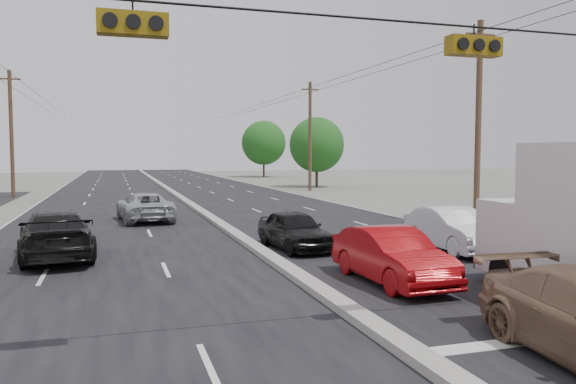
{
  "coord_description": "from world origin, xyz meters",
  "views": [
    {
      "loc": [
        -4.82,
        -8.92,
        3.51
      ],
      "look_at": [
        0.74,
        8.99,
        2.2
      ],
      "focal_mm": 35.0,
      "sensor_mm": 36.0,
      "label": 1
    }
  ],
  "objects_px": {
    "utility_pole_left_c": "(11,133)",
    "tree_right_far": "(264,143)",
    "oncoming_far": "(145,207)",
    "queue_car_d": "(514,238)",
    "tree_right_mid": "(317,145)",
    "oncoming_near": "(56,235)",
    "red_sedan": "(391,256)",
    "queue_car_b": "(453,230)",
    "utility_pole_right_b": "(478,121)",
    "queue_car_a": "(295,230)",
    "utility_pole_right_c": "(310,135)"
  },
  "relations": [
    {
      "from": "utility_pole_left_c",
      "to": "tree_right_far",
      "type": "relative_size",
      "value": 1.23
    },
    {
      "from": "tree_right_far",
      "to": "oncoming_far",
      "type": "distance_m",
      "value": 53.2
    },
    {
      "from": "utility_pole_left_c",
      "to": "queue_car_d",
      "type": "xyz_separation_m",
      "value": [
        20.25,
        -33.6,
        -4.39
      ]
    },
    {
      "from": "utility_pole_left_c",
      "to": "queue_car_d",
      "type": "height_order",
      "value": "utility_pole_left_c"
    },
    {
      "from": "tree_right_mid",
      "to": "oncoming_near",
      "type": "xyz_separation_m",
      "value": [
        -21.7,
        -34.06,
        -3.53
      ]
    },
    {
      "from": "red_sedan",
      "to": "queue_car_b",
      "type": "xyz_separation_m",
      "value": [
        4.46,
        3.84,
        0.03
      ]
    },
    {
      "from": "tree_right_far",
      "to": "oncoming_far",
      "type": "bearing_deg",
      "value": -111.41
    },
    {
      "from": "tree_right_mid",
      "to": "oncoming_far",
      "type": "xyz_separation_m",
      "value": [
        -18.36,
        -24.37,
        -3.61
      ]
    },
    {
      "from": "utility_pole_right_b",
      "to": "tree_right_mid",
      "type": "distance_m",
      "value": 30.11
    },
    {
      "from": "tree_right_mid",
      "to": "queue_car_b",
      "type": "distance_m",
      "value": 37.79
    },
    {
      "from": "utility_pole_left_c",
      "to": "red_sedan",
      "type": "xyz_separation_m",
      "value": [
        14.74,
        -35.54,
        -4.37
      ]
    },
    {
      "from": "queue_car_a",
      "to": "utility_pole_right_b",
      "type": "bearing_deg",
      "value": 17.12
    },
    {
      "from": "tree_right_far",
      "to": "red_sedan",
      "type": "bearing_deg",
      "value": -101.85
    },
    {
      "from": "tree_right_mid",
      "to": "queue_car_b",
      "type": "xyz_separation_m",
      "value": [
        -8.3,
        -36.7,
        -3.57
      ]
    },
    {
      "from": "queue_car_d",
      "to": "tree_right_mid",
      "type": "bearing_deg",
      "value": 86.07
    },
    {
      "from": "utility_pole_right_c",
      "to": "queue_car_b",
      "type": "distance_m",
      "value": 32.51
    },
    {
      "from": "tree_right_mid",
      "to": "utility_pole_left_c",
      "type": "bearing_deg",
      "value": -169.7
    },
    {
      "from": "tree_right_mid",
      "to": "queue_car_d",
      "type": "xyz_separation_m",
      "value": [
        -7.25,
        -38.6,
        -3.62
      ]
    },
    {
      "from": "oncoming_near",
      "to": "queue_car_d",
      "type": "bearing_deg",
      "value": 155.86
    },
    {
      "from": "utility_pole_right_b",
      "to": "queue_car_a",
      "type": "xyz_separation_m",
      "value": [
        -11.1,
        -4.69,
        -4.4
      ]
    },
    {
      "from": "tree_right_mid",
      "to": "tree_right_far",
      "type": "bearing_deg",
      "value": 87.71
    },
    {
      "from": "tree_right_far",
      "to": "oncoming_near",
      "type": "bearing_deg",
      "value": -111.03
    },
    {
      "from": "queue_car_b",
      "to": "queue_car_d",
      "type": "distance_m",
      "value": 2.17
    },
    {
      "from": "utility_pole_right_c",
      "to": "oncoming_far",
      "type": "bearing_deg",
      "value": -129.3
    },
    {
      "from": "utility_pole_right_b",
      "to": "oncoming_near",
      "type": "xyz_separation_m",
      "value": [
        -19.2,
        -4.06,
        -4.3
      ]
    },
    {
      "from": "red_sedan",
      "to": "queue_car_b",
      "type": "bearing_deg",
      "value": 38.85
    },
    {
      "from": "utility_pole_right_c",
      "to": "queue_car_a",
      "type": "bearing_deg",
      "value": -110.5
    },
    {
      "from": "tree_right_mid",
      "to": "utility_pole_right_b",
      "type": "bearing_deg",
      "value": -94.76
    },
    {
      "from": "queue_car_d",
      "to": "oncoming_far",
      "type": "xyz_separation_m",
      "value": [
        -11.11,
        14.22,
        0.01
      ]
    },
    {
      "from": "utility_pole_right_b",
      "to": "queue_car_b",
      "type": "relative_size",
      "value": 2.14
    },
    {
      "from": "tree_right_mid",
      "to": "tree_right_far",
      "type": "relative_size",
      "value": 0.88
    },
    {
      "from": "oncoming_near",
      "to": "oncoming_far",
      "type": "distance_m",
      "value": 10.24
    },
    {
      "from": "queue_car_a",
      "to": "utility_pole_left_c",
      "type": "bearing_deg",
      "value": 109.29
    },
    {
      "from": "queue_car_a",
      "to": "tree_right_far",
      "type": "bearing_deg",
      "value": 70.46
    },
    {
      "from": "tree_right_far",
      "to": "queue_car_d",
      "type": "bearing_deg",
      "value": -97.39
    },
    {
      "from": "utility_pole_right_c",
      "to": "queue_car_d",
      "type": "height_order",
      "value": "utility_pole_right_c"
    },
    {
      "from": "queue_car_a",
      "to": "queue_car_b",
      "type": "height_order",
      "value": "queue_car_b"
    },
    {
      "from": "queue_car_d",
      "to": "oncoming_far",
      "type": "relative_size",
      "value": 0.95
    },
    {
      "from": "oncoming_far",
      "to": "queue_car_a",
      "type": "bearing_deg",
      "value": 109.18
    },
    {
      "from": "utility_pole_right_b",
      "to": "tree_right_far",
      "type": "distance_m",
      "value": 55.11
    },
    {
      "from": "queue_car_b",
      "to": "oncoming_near",
      "type": "height_order",
      "value": "oncoming_near"
    },
    {
      "from": "oncoming_near",
      "to": "utility_pole_right_b",
      "type": "bearing_deg",
      "value": -174.77
    },
    {
      "from": "red_sedan",
      "to": "oncoming_far",
      "type": "height_order",
      "value": "red_sedan"
    },
    {
      "from": "utility_pole_right_c",
      "to": "tree_right_far",
      "type": "xyz_separation_m",
      "value": [
        3.5,
        30.0,
        -0.15
      ]
    },
    {
      "from": "queue_car_a",
      "to": "queue_car_d",
      "type": "distance_m",
      "value": 7.45
    },
    {
      "from": "utility_pole_left_c",
      "to": "oncoming_near",
      "type": "relative_size",
      "value": 1.8
    },
    {
      "from": "utility_pole_left_c",
      "to": "tree_right_far",
      "type": "height_order",
      "value": "utility_pole_left_c"
    },
    {
      "from": "oncoming_far",
      "to": "queue_car_b",
      "type": "bearing_deg",
      "value": 123.65
    },
    {
      "from": "utility_pole_right_c",
      "to": "tree_right_mid",
      "type": "height_order",
      "value": "utility_pole_right_c"
    },
    {
      "from": "utility_pole_right_b",
      "to": "red_sedan",
      "type": "relative_size",
      "value": 2.22
    }
  ]
}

